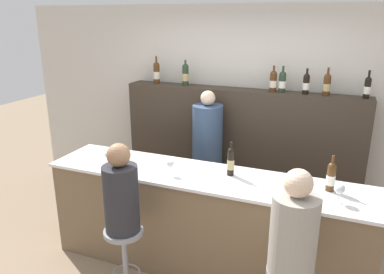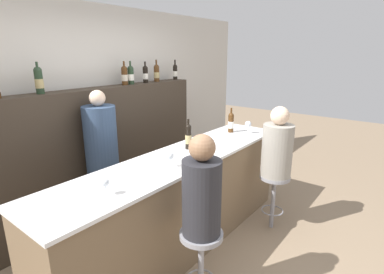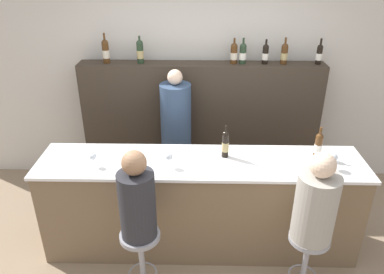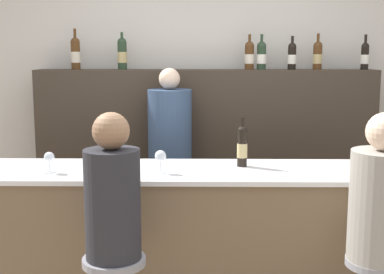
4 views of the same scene
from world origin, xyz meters
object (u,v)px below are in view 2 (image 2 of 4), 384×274
(wine_bottle_backbar_4, at_px, (145,74))
(wine_bottle_backbar_6, at_px, (175,72))
(wine_bottle_backbar_5, at_px, (157,73))
(wine_bottle_counter_0, at_px, (188,136))
(wine_glass_0, at_px, (105,184))
(wine_bottle_backbar_2, at_px, (125,75))
(bar_stool_left, at_px, (201,249))
(wine_bottle_backbar_1, at_px, (39,80))
(guest_seated_right, at_px, (277,147))
(wine_bottle_backbar_3, at_px, (131,75))
(bar_stool_right, at_px, (274,187))
(wine_glass_2, at_px, (248,125))
(guest_seated_left, at_px, (202,192))
(wine_glass_1, at_px, (170,156))
(wine_bottle_counter_1, at_px, (231,122))
(bartender, at_px, (103,168))

(wine_bottle_backbar_4, xyz_separation_m, wine_bottle_backbar_6, (0.62, 0.00, 0.00))
(wine_bottle_backbar_5, bearing_deg, wine_bottle_counter_0, -122.08)
(wine_glass_0, bearing_deg, wine_bottle_backbar_2, 44.97)
(bar_stool_left, bearing_deg, wine_bottle_backbar_1, 96.18)
(wine_bottle_backbar_6, relative_size, guest_seated_right, 0.37)
(wine_bottle_backbar_3, height_order, bar_stool_right, wine_bottle_backbar_3)
(wine_glass_2, bearing_deg, guest_seated_left, -163.21)
(wine_bottle_counter_0, distance_m, wine_glass_2, 0.98)
(bar_stool_right, xyz_separation_m, guest_seated_right, (0.00, -0.00, 0.49))
(wine_bottle_backbar_2, relative_size, wine_bottle_backbar_5, 0.98)
(wine_bottle_backbar_3, xyz_separation_m, wine_glass_1, (-0.77, -1.37, -0.62))
(wine_glass_2, bearing_deg, guest_seated_right, -118.27)
(guest_seated_left, xyz_separation_m, bar_stool_right, (1.43, 0.00, -0.50))
(wine_bottle_counter_1, height_order, wine_bottle_backbar_4, wine_bottle_backbar_4)
(wine_bottle_backbar_6, bearing_deg, bar_stool_left, -134.91)
(wine_glass_0, xyz_separation_m, bartender, (0.70, 1.03, -0.36))
(wine_glass_1, bearing_deg, wine_bottle_backbar_1, 107.22)
(wine_bottle_backbar_4, distance_m, wine_glass_1, 1.82)
(wine_bottle_backbar_2, bearing_deg, wine_bottle_counter_0, -97.03)
(wine_glass_0, height_order, bar_stool_right, wine_glass_0)
(wine_bottle_backbar_2, distance_m, wine_bottle_backbar_6, 0.99)
(wine_bottle_counter_0, relative_size, wine_bottle_backbar_3, 1.09)
(wine_bottle_counter_0, distance_m, wine_glass_1, 0.57)
(wine_glass_1, bearing_deg, bartender, 89.95)
(wine_bottle_backbar_1, relative_size, guest_seated_left, 0.40)
(bar_stool_left, relative_size, bar_stool_right, 1.00)
(wine_bottle_backbar_3, bearing_deg, wine_bottle_counter_0, -102.01)
(guest_seated_left, relative_size, bartender, 0.48)
(bar_stool_left, xyz_separation_m, bar_stool_right, (1.43, 0.00, 0.00))
(wine_glass_1, xyz_separation_m, guest_seated_left, (-0.22, -0.52, -0.11))
(wine_glass_2, xyz_separation_m, bar_stool_left, (-1.71, -0.52, -0.62))
(wine_bottle_backbar_5, height_order, bartender, wine_bottle_backbar_5)
(guest_seated_left, distance_m, guest_seated_right, 1.43)
(wine_bottle_backbar_4, height_order, wine_bottle_backbar_5, wine_bottle_backbar_5)
(wine_bottle_backbar_2, bearing_deg, wine_glass_2, -59.10)
(wine_glass_0, relative_size, bar_stool_left, 0.20)
(wine_bottle_backbar_3, bearing_deg, bar_stool_right, -76.92)
(wine_bottle_backbar_4, distance_m, bartender, 1.46)
(bar_stool_right, bearing_deg, wine_glass_2, 61.73)
(wine_bottle_counter_0, height_order, guest_seated_left, guest_seated_left)
(wine_bottle_counter_1, relative_size, wine_glass_1, 2.20)
(wine_bottle_counter_1, height_order, bar_stool_right, wine_bottle_counter_1)
(wine_glass_0, height_order, bar_stool_left, wine_glass_0)
(wine_bottle_counter_1, xyz_separation_m, bartender, (-1.41, 0.82, -0.40))
(wine_bottle_backbar_4, distance_m, wine_glass_0, 2.30)
(wine_bottle_backbar_6, relative_size, wine_glass_2, 1.83)
(wine_bottle_backbar_3, height_order, wine_bottle_backbar_4, wine_bottle_backbar_3)
(wine_bottle_counter_1, distance_m, wine_bottle_backbar_5, 1.31)
(wine_glass_1, xyz_separation_m, bar_stool_right, (1.21, -0.52, -0.61))
(wine_bottle_backbar_2, xyz_separation_m, wine_glass_2, (0.82, -1.37, -0.60))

